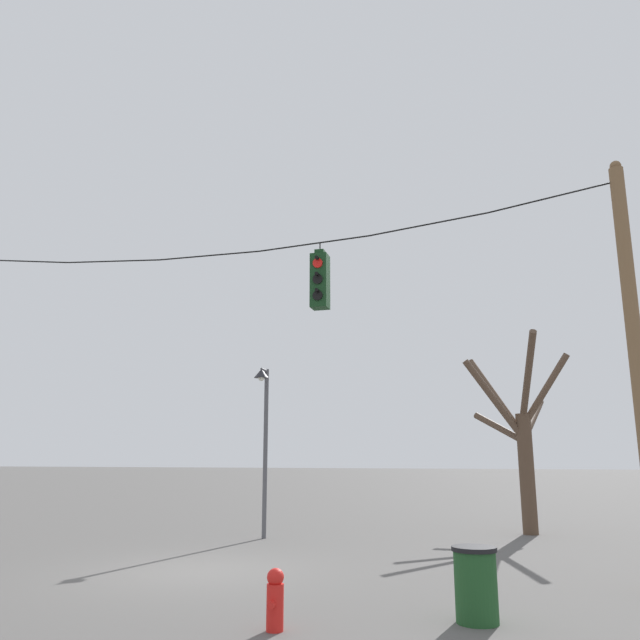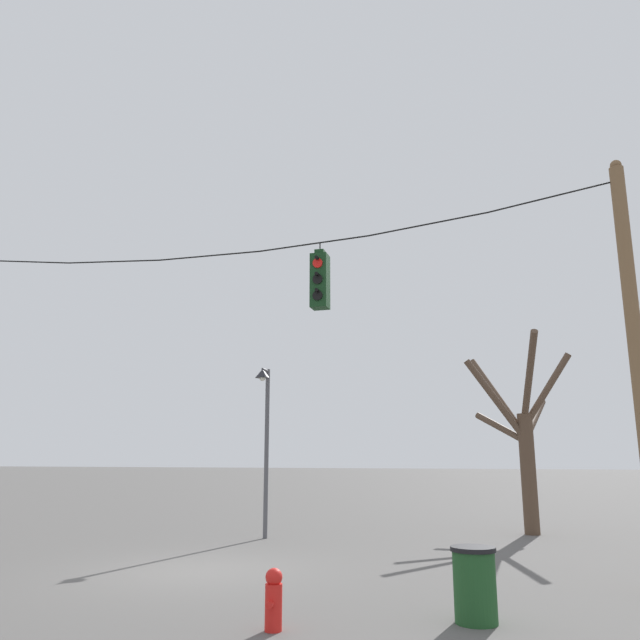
{
  "view_description": "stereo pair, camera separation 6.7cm",
  "coord_description": "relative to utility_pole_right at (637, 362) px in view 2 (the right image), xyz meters",
  "views": [
    {
      "loc": [
        5.51,
        -11.67,
        2.16
      ],
      "look_at": [
        2.46,
        -0.03,
        4.79
      ],
      "focal_mm": 35.0,
      "sensor_mm": 36.0,
      "label": 1
    },
    {
      "loc": [
        5.58,
        -11.65,
        2.16
      ],
      "look_at": [
        2.46,
        -0.03,
        4.79
      ],
      "focal_mm": 35.0,
      "sensor_mm": 36.0,
      "label": 2
    }
  ],
  "objects": [
    {
      "name": "traffic_light_near_right_pole",
      "position": [
        -5.63,
        -0.01,
        1.87
      ],
      "size": [
        0.34,
        0.46,
        1.36
      ],
      "color": "#143819"
    },
    {
      "name": "utility_pole_right",
      "position": [
        0.0,
        0.0,
        0.0
      ],
      "size": [
        0.25,
        0.25,
        7.48
      ],
      "color": "brown",
      "rests_on": "ground_plane"
    },
    {
      "name": "trash_bin",
      "position": [
        -2.81,
        -2.52,
        -3.24
      ],
      "size": [
        0.61,
        0.61,
        0.96
      ],
      "color": "#1E4C23",
      "rests_on": "ground_plane"
    },
    {
      "name": "span_wire",
      "position": [
        -8.09,
        0.0,
        2.85
      ],
      "size": [
        16.18,
        0.03,
        0.78
      ],
      "color": "black"
    },
    {
      "name": "bare_tree",
      "position": [
        -1.59,
        7.71,
        -1.02
      ],
      "size": [
        3.07,
        4.64,
        5.47
      ],
      "color": "brown",
      "rests_on": "ground_plane"
    },
    {
      "name": "ground_plane",
      "position": [
        -8.09,
        0.03,
        -3.73
      ],
      "size": [
        200.0,
        200.0,
        0.0
      ],
      "primitive_type": "plane",
      "color": "#565451"
    },
    {
      "name": "fire_hydrant",
      "position": [
        -5.29,
        -3.56,
        -3.35
      ],
      "size": [
        0.22,
        0.3,
        0.75
      ],
      "color": "red",
      "rests_on": "ground_plane"
    },
    {
      "name": "street_lamp",
      "position": [
        -8.48,
        4.75,
        -0.57
      ],
      "size": [
        0.4,
        0.71,
        4.56
      ],
      "color": "#515156",
      "rests_on": "ground_plane"
    }
  ]
}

